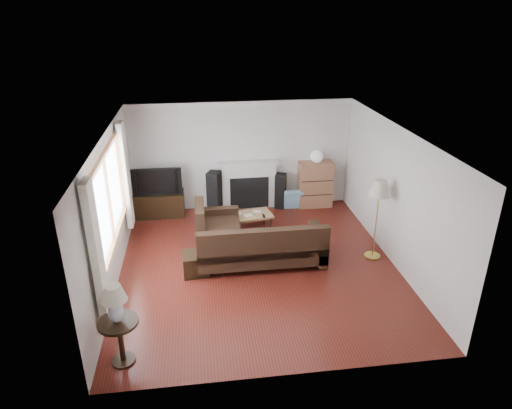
{
  "coord_description": "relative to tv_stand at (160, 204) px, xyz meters",
  "views": [
    {
      "loc": [
        -1.01,
        -7.2,
        4.43
      ],
      "look_at": [
        0.0,
        0.3,
        1.1
      ],
      "focal_mm": 32.0,
      "sensor_mm": 36.0,
      "label": 1
    }
  ],
  "objects": [
    {
      "name": "curtain_near",
      "position": [
        -0.48,
        -4.19,
        1.12
      ],
      "size": [
        0.1,
        0.35,
        2.1
      ],
      "primitive_type": "cube",
      "color": "white",
      "rests_on": "room"
    },
    {
      "name": "side_table",
      "position": [
        -0.23,
        -4.67,
        0.05
      ],
      "size": [
        0.53,
        0.53,
        0.66
      ],
      "primitive_type": "cube",
      "color": "black",
      "rests_on": "ground"
    },
    {
      "name": "speaker_right",
      "position": [
        2.8,
        0.08,
        0.14
      ],
      "size": [
        0.31,
        0.34,
        0.83
      ],
      "primitive_type": "cube",
      "rotation": [
        0.0,
        0.0,
        -0.37
      ],
      "color": "black",
      "rests_on": "ground"
    },
    {
      "name": "footstool",
      "position": [
        0.78,
        -2.57,
        -0.08
      ],
      "size": [
        0.48,
        0.48,
        0.39
      ],
      "primitive_type": "cube",
      "rotation": [
        0.0,
        0.0,
        0.06
      ],
      "color": "black",
      "rests_on": "ground"
    },
    {
      "name": "room",
      "position": [
        1.92,
        -2.47,
        0.97
      ],
      "size": [
        5.1,
        5.6,
        2.54
      ],
      "color": "#591B13",
      "rests_on": "ground"
    },
    {
      "name": "globe_lamp",
      "position": [
        3.63,
        0.06,
        0.95
      ],
      "size": [
        0.28,
        0.28,
        0.28
      ],
      "primitive_type": "sphere",
      "color": "white",
      "rests_on": "bookshelf"
    },
    {
      "name": "tv_stand",
      "position": [
        0.0,
        0.0,
        0.0
      ],
      "size": [
        1.11,
        0.5,
        0.55
      ],
      "primitive_type": "cube",
      "color": "black",
      "rests_on": "ground"
    },
    {
      "name": "speaker_left",
      "position": [
        1.25,
        0.05,
        0.21
      ],
      "size": [
        0.38,
        0.4,
        0.97
      ],
      "primitive_type": "cube",
      "rotation": [
        0.0,
        0.0,
        -0.42
      ],
      "color": "black",
      "rests_on": "ground"
    },
    {
      "name": "floor_lamp",
      "position": [
        4.13,
        -2.44,
        0.5
      ],
      "size": [
        0.51,
        0.51,
        1.56
      ],
      "primitive_type": "cube",
      "rotation": [
        0.0,
        0.0,
        0.35
      ],
      "color": "gold",
      "rests_on": "ground"
    },
    {
      "name": "sectional_sofa",
      "position": [
        1.98,
        -2.41,
        0.13
      ],
      "size": [
        2.53,
        1.85,
        0.82
      ],
      "primitive_type": "cube",
      "color": "black",
      "rests_on": "ground"
    },
    {
      "name": "coffee_table",
      "position": [
        1.9,
        -1.06,
        -0.08
      ],
      "size": [
        1.08,
        0.71,
        0.39
      ],
      "primitive_type": "cube",
      "rotation": [
        0.0,
        0.0,
        0.18
      ],
      "color": "#A17B4D",
      "rests_on": "ground"
    },
    {
      "name": "window",
      "position": [
        -0.53,
        -2.67,
        1.27
      ],
      "size": [
        0.12,
        2.74,
        1.54
      ],
      "primitive_type": "cube",
      "color": "#915A35",
      "rests_on": "room"
    },
    {
      "name": "curtain_far",
      "position": [
        -0.48,
        -1.15,
        1.12
      ],
      "size": [
        0.1,
        0.35,
        2.1
      ],
      "primitive_type": "cube",
      "color": "white",
      "rests_on": "room"
    },
    {
      "name": "bookshelf",
      "position": [
        3.63,
        0.06,
        0.27
      ],
      "size": [
        0.79,
        0.38,
        1.09
      ],
      "primitive_type": "cube",
      "color": "#996647",
      "rests_on": "ground"
    },
    {
      "name": "fireplace",
      "position": [
        2.07,
        0.17,
        0.3
      ],
      "size": [
        1.4,
        0.26,
        1.15
      ],
      "primitive_type": "cube",
      "color": "white",
      "rests_on": "room"
    },
    {
      "name": "television",
      "position": [
        -0.0,
        0.0,
        0.59
      ],
      "size": [
        1.08,
        0.14,
        0.62
      ],
      "primitive_type": "imported",
      "color": "black",
      "rests_on": "tv_stand"
    },
    {
      "name": "table_lamp",
      "position": [
        -0.23,
        -4.67,
        0.66
      ],
      "size": [
        0.33,
        0.33,
        0.54
      ],
      "primitive_type": "cube",
      "color": "silver",
      "rests_on": "side_table"
    }
  ]
}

